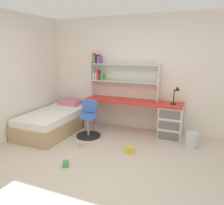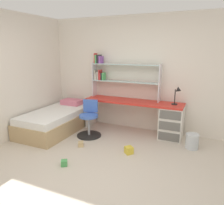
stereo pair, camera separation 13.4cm
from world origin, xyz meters
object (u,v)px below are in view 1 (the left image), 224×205
(bookshelf_hutch, at_px, (115,73))
(toy_block_natural_0, at_px, (81,144))
(desk, at_px, (158,117))
(swivel_chair, at_px, (89,123))
(waste_bin, at_px, (192,140))
(desk_lamp, at_px, (177,93))
(bed_platform, at_px, (55,121))
(toy_block_green_1, at_px, (66,164))
(toy_block_yellow_2, at_px, (130,150))

(bookshelf_hutch, distance_m, toy_block_natural_0, 1.81)
(desk, distance_m, swivel_chair, 1.50)
(waste_bin, bearing_deg, toy_block_natural_0, -158.11)
(desk, height_order, desk_lamp, desk_lamp)
(bookshelf_hutch, xyz_separation_m, bed_platform, (-1.16, -0.77, -1.06))
(bed_platform, height_order, waste_bin, bed_platform)
(desk_lamp, distance_m, waste_bin, 0.98)
(bookshelf_hutch, xyz_separation_m, desk_lamp, (1.42, -0.15, -0.32))
(toy_block_natural_0, height_order, toy_block_green_1, toy_block_natural_0)
(waste_bin, bearing_deg, desk, 153.41)
(desk_lamp, height_order, toy_block_natural_0, desk_lamp)
(desk_lamp, bearing_deg, swivel_chair, -160.93)
(bookshelf_hutch, distance_m, desk_lamp, 1.46)
(swivel_chair, height_order, waste_bin, swivel_chair)
(bed_platform, bearing_deg, desk, 15.68)
(desk, distance_m, toy_block_green_1, 2.21)
(desk_lamp, relative_size, toy_block_natural_0, 3.87)
(swivel_chair, bearing_deg, toy_block_natural_0, -77.01)
(bookshelf_hutch, height_order, bed_platform, bookshelf_hutch)
(desk_lamp, distance_m, toy_block_yellow_2, 1.54)
(desk, bearing_deg, waste_bin, -26.59)
(desk_lamp, height_order, toy_block_green_1, desk_lamp)
(desk, height_order, toy_block_natural_0, desk)
(desk, xyz_separation_m, waste_bin, (0.72, -0.36, -0.27))
(desk_lamp, relative_size, waste_bin, 1.34)
(bed_platform, distance_m, waste_bin, 2.95)
(desk, bearing_deg, toy_block_yellow_2, -105.50)
(bookshelf_hutch, relative_size, waste_bin, 5.57)
(desk_lamp, xyz_separation_m, toy_block_green_1, (-1.45, -1.88, -0.93))
(bed_platform, relative_size, toy_block_green_1, 18.88)
(bookshelf_hutch, relative_size, toy_block_natural_0, 16.14)
(swivel_chair, bearing_deg, bookshelf_hutch, 67.35)
(bed_platform, relative_size, toy_block_yellow_2, 13.96)
(desk_lamp, xyz_separation_m, toy_block_yellow_2, (-0.65, -1.05, -0.91))
(desk, relative_size, toy_block_natural_0, 22.07)
(desk_lamp, xyz_separation_m, waste_bin, (0.36, -0.36, -0.83))
(toy_block_natural_0, bearing_deg, bookshelf_hutch, 82.02)
(desk, bearing_deg, toy_block_green_1, -120.28)
(swivel_chair, height_order, bed_platform, swivel_chair)
(desk_lamp, relative_size, toy_block_green_1, 4.00)
(desk, height_order, waste_bin, desk)
(bed_platform, relative_size, toy_block_natural_0, 18.29)
(desk, xyz_separation_m, toy_block_green_1, (-1.10, -1.88, -0.37))
(bed_platform, height_order, toy_block_green_1, bed_platform)
(toy_block_natural_0, bearing_deg, desk_lamp, 35.78)
(desk, bearing_deg, bookshelf_hutch, 172.06)
(waste_bin, distance_m, toy_block_green_1, 2.37)
(toy_block_natural_0, xyz_separation_m, toy_block_green_1, (0.14, -0.73, -0.00))
(waste_bin, bearing_deg, toy_block_green_1, -140.17)
(swivel_chair, bearing_deg, toy_block_yellow_2, -22.90)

